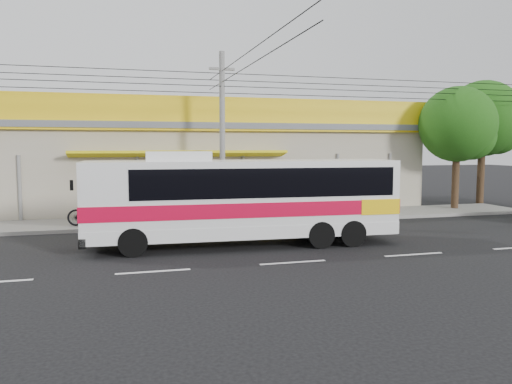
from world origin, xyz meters
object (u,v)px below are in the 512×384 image
(coach_bus, at_px, (248,195))
(motorbike_dark, at_px, (90,212))
(motorbike_red, at_px, (143,212))
(tree_near, at_px, (460,127))
(utility_pole, at_px, (222,82))
(tree_far, at_px, (486,121))

(coach_bus, distance_m, motorbike_dark, 7.41)
(motorbike_red, distance_m, tree_near, 16.58)
(utility_pole, bearing_deg, coach_bus, -91.85)
(tree_near, relative_size, tree_far, 0.92)
(tree_near, bearing_deg, tree_far, 29.11)
(motorbike_dark, bearing_deg, coach_bus, -134.28)
(utility_pole, relative_size, tree_near, 5.27)
(coach_bus, height_order, tree_near, tree_near)
(coach_bus, height_order, tree_far, tree_far)
(motorbike_dark, relative_size, tree_far, 0.25)
(motorbike_dark, xyz_separation_m, tree_near, (18.22, 0.90, 3.68))
(utility_pole, distance_m, tree_far, 15.82)
(motorbike_red, distance_m, motorbike_dark, 2.10)
(coach_bus, xyz_separation_m, motorbike_dark, (-5.39, 4.98, -1.04))
(coach_bus, xyz_separation_m, utility_pole, (0.17, 5.11, 4.40))
(motorbike_dark, bearing_deg, tree_near, -88.71)
(motorbike_red, relative_size, utility_pole, 0.06)
(motorbike_dark, xyz_separation_m, tree_far, (21.13, 2.53, 4.09))
(tree_far, bearing_deg, utility_pole, -171.26)
(coach_bus, distance_m, tree_far, 17.70)
(coach_bus, distance_m, tree_near, 14.36)
(motorbike_red, relative_size, tree_far, 0.27)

